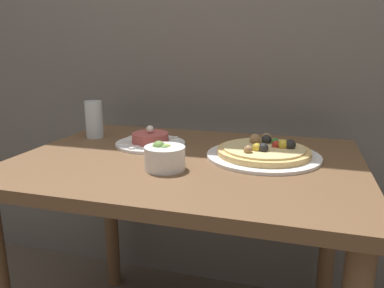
% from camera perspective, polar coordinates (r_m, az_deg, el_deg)
% --- Properties ---
extents(dining_table, '(1.05, 0.77, 0.75)m').
position_cam_1_polar(dining_table, '(1.20, -0.67, -7.48)').
color(dining_table, brown).
rests_on(dining_table, ground_plane).
extents(pizza_plate, '(0.35, 0.35, 0.06)m').
position_cam_1_polar(pizza_plate, '(1.18, 10.89, -1.22)').
color(pizza_plate, white).
rests_on(pizza_plate, dining_table).
extents(tartare_plate, '(0.24, 0.24, 0.07)m').
position_cam_1_polar(tartare_plate, '(1.31, -6.36, 0.51)').
color(tartare_plate, white).
rests_on(tartare_plate, dining_table).
extents(small_bowl, '(0.11, 0.11, 0.08)m').
position_cam_1_polar(small_bowl, '(1.04, -4.20, -1.95)').
color(small_bowl, white).
rests_on(small_bowl, dining_table).
extents(drinking_glass, '(0.06, 0.06, 0.14)m').
position_cam_1_polar(drinking_glass, '(1.45, -14.70, 3.65)').
color(drinking_glass, silver).
rests_on(drinking_glass, dining_table).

